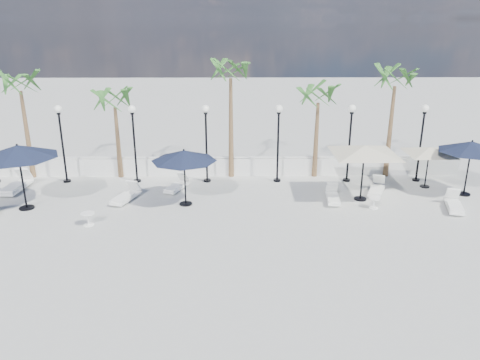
{
  "coord_description": "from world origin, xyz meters",
  "views": [
    {
      "loc": [
        1.42,
        -15.63,
        7.72
      ],
      "look_at": [
        1.6,
        2.36,
        1.5
      ],
      "focal_mm": 35.0,
      "sensor_mm": 36.0,
      "label": 1
    }
  ],
  "objects_px": {
    "lounger_4": "(177,186)",
    "parasol_navy_mid": "(184,156)",
    "lounger_7": "(454,205)",
    "parasol_cream_sq_b": "(430,147)",
    "lounger_3": "(126,196)",
    "parasol_navy_left": "(18,152)",
    "parasol_cream_sq_a": "(365,146)",
    "parasol_navy_right": "(472,147)",
    "lounger_5": "(333,197)",
    "lounger_0": "(16,185)",
    "lounger_6": "(376,189)"
  },
  "relations": [
    {
      "from": "lounger_4",
      "to": "parasol_navy_mid",
      "type": "height_order",
      "value": "parasol_navy_mid"
    },
    {
      "from": "lounger_7",
      "to": "parasol_cream_sq_b",
      "type": "xyz_separation_m",
      "value": [
        -0.15,
        2.84,
        1.75
      ]
    },
    {
      "from": "lounger_3",
      "to": "parasol_cream_sq_b",
      "type": "relative_size",
      "value": 0.45
    },
    {
      "from": "lounger_3",
      "to": "parasol_navy_left",
      "type": "xyz_separation_m",
      "value": [
        -4.07,
        -0.87,
        2.31
      ]
    },
    {
      "from": "lounger_3",
      "to": "parasol_navy_left",
      "type": "distance_m",
      "value": 4.76
    },
    {
      "from": "parasol_navy_left",
      "to": "parasol_cream_sq_a",
      "type": "height_order",
      "value": "parasol_navy_left"
    },
    {
      "from": "parasol_navy_left",
      "to": "parasol_navy_right",
      "type": "relative_size",
      "value": 1.12
    },
    {
      "from": "lounger_7",
      "to": "parasol_navy_mid",
      "type": "height_order",
      "value": "parasol_navy_mid"
    },
    {
      "from": "lounger_3",
      "to": "parasol_navy_mid",
      "type": "distance_m",
      "value": 3.4
    },
    {
      "from": "parasol_navy_left",
      "to": "lounger_5",
      "type": "bearing_deg",
      "value": 3.08
    },
    {
      "from": "lounger_7",
      "to": "parasol_navy_mid",
      "type": "distance_m",
      "value": 11.7
    },
    {
      "from": "lounger_0",
      "to": "lounger_3",
      "type": "height_order",
      "value": "lounger_0"
    },
    {
      "from": "lounger_0",
      "to": "parasol_navy_mid",
      "type": "relative_size",
      "value": 0.77
    },
    {
      "from": "lounger_3",
      "to": "lounger_7",
      "type": "bearing_deg",
      "value": 13.64
    },
    {
      "from": "lounger_6",
      "to": "parasol_cream_sq_a",
      "type": "bearing_deg",
      "value": -117.93
    },
    {
      "from": "lounger_0",
      "to": "parasol_cream_sq_b",
      "type": "xyz_separation_m",
      "value": [
        19.53,
        0.32,
        1.71
      ]
    },
    {
      "from": "lounger_5",
      "to": "parasol_navy_left",
      "type": "distance_m",
      "value": 13.53
    },
    {
      "from": "lounger_6",
      "to": "lounger_7",
      "type": "bearing_deg",
      "value": -11.74
    },
    {
      "from": "parasol_navy_right",
      "to": "parasol_cream_sq_b",
      "type": "relative_size",
      "value": 0.68
    },
    {
      "from": "lounger_0",
      "to": "parasol_cream_sq_b",
      "type": "bearing_deg",
      "value": 4.25
    },
    {
      "from": "lounger_3",
      "to": "parasol_navy_right",
      "type": "height_order",
      "value": "parasol_navy_right"
    },
    {
      "from": "parasol_cream_sq_b",
      "to": "parasol_navy_right",
      "type": "bearing_deg",
      "value": -36.87
    },
    {
      "from": "lounger_0",
      "to": "parasol_navy_left",
      "type": "height_order",
      "value": "parasol_navy_left"
    },
    {
      "from": "lounger_6",
      "to": "parasol_cream_sq_b",
      "type": "distance_m",
      "value": 3.27
    },
    {
      "from": "parasol_navy_right",
      "to": "lounger_3",
      "type": "bearing_deg",
      "value": -177.74
    },
    {
      "from": "parasol_navy_right",
      "to": "parasol_cream_sq_b",
      "type": "xyz_separation_m",
      "value": [
        -1.41,
        1.06,
        -0.31
      ]
    },
    {
      "from": "parasol_cream_sq_a",
      "to": "lounger_6",
      "type": "bearing_deg",
      "value": 38.44
    },
    {
      "from": "lounger_0",
      "to": "lounger_3",
      "type": "xyz_separation_m",
      "value": [
        5.45,
        -1.35,
        -0.04
      ]
    },
    {
      "from": "lounger_3",
      "to": "lounger_6",
      "type": "bearing_deg",
      "value": 22.29
    },
    {
      "from": "lounger_3",
      "to": "parasol_navy_right",
      "type": "relative_size",
      "value": 0.66
    },
    {
      "from": "lounger_4",
      "to": "parasol_navy_mid",
      "type": "xyz_separation_m",
      "value": [
        0.6,
        -1.84,
        2.0
      ]
    },
    {
      "from": "parasol_navy_mid",
      "to": "parasol_cream_sq_b",
      "type": "height_order",
      "value": "parasol_navy_mid"
    },
    {
      "from": "lounger_6",
      "to": "parasol_navy_right",
      "type": "relative_size",
      "value": 0.64
    },
    {
      "from": "lounger_3",
      "to": "lounger_7",
      "type": "xyz_separation_m",
      "value": [
        14.23,
        -1.17,
        -0.0
      ]
    },
    {
      "from": "lounger_6",
      "to": "lounger_7",
      "type": "distance_m",
      "value": 3.39
    },
    {
      "from": "lounger_3",
      "to": "parasol_navy_mid",
      "type": "height_order",
      "value": "parasol_navy_mid"
    },
    {
      "from": "lounger_0",
      "to": "lounger_4",
      "type": "xyz_separation_m",
      "value": [
        7.58,
        0.03,
        -0.06
      ]
    },
    {
      "from": "lounger_0",
      "to": "lounger_6",
      "type": "xyz_separation_m",
      "value": [
        16.92,
        -0.56,
        -0.04
      ]
    },
    {
      "from": "parasol_navy_right",
      "to": "parasol_cream_sq_a",
      "type": "height_order",
      "value": "parasol_cream_sq_a"
    },
    {
      "from": "lounger_3",
      "to": "lounger_4",
      "type": "height_order",
      "value": "lounger_3"
    },
    {
      "from": "lounger_0",
      "to": "lounger_5",
      "type": "distance_m",
      "value": 14.77
    },
    {
      "from": "lounger_5",
      "to": "parasol_navy_right",
      "type": "bearing_deg",
      "value": 13.13
    },
    {
      "from": "lounger_0",
      "to": "lounger_3",
      "type": "bearing_deg",
      "value": -10.56
    },
    {
      "from": "lounger_0",
      "to": "lounger_6",
      "type": "distance_m",
      "value": 16.93
    },
    {
      "from": "lounger_7",
      "to": "parasol_navy_mid",
      "type": "xyz_separation_m",
      "value": [
        -11.51,
        0.7,
        1.99
      ]
    },
    {
      "from": "lounger_3",
      "to": "parasol_cream_sq_b",
      "type": "bearing_deg",
      "value": 25.11
    },
    {
      "from": "lounger_6",
      "to": "parasol_navy_mid",
      "type": "relative_size",
      "value": 0.66
    },
    {
      "from": "lounger_7",
      "to": "parasol_cream_sq_b",
      "type": "distance_m",
      "value": 3.34
    },
    {
      "from": "lounger_6",
      "to": "lounger_7",
      "type": "xyz_separation_m",
      "value": [
        2.76,
        -1.96,
        0.0
      ]
    },
    {
      "from": "lounger_3",
      "to": "lounger_5",
      "type": "distance_m",
      "value": 9.24
    }
  ]
}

